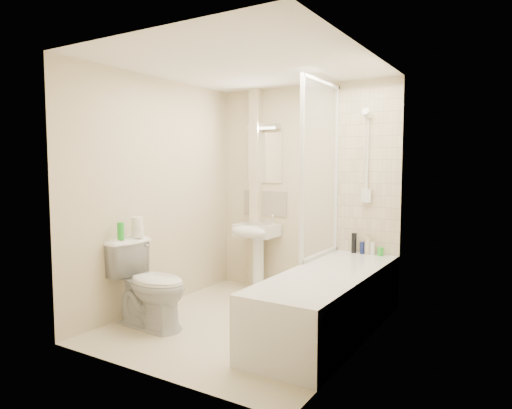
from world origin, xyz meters
The scene contains 24 objects.
floor centered at (0.00, 0.00, 0.00)m, with size 2.50×2.50×0.00m, color beige.
wall_back centered at (0.00, 1.25, 1.20)m, with size 2.20×0.02×2.40m, color beige.
wall_left centered at (-1.10, 0.00, 1.20)m, with size 0.02×2.50×2.40m, color beige.
wall_right centered at (1.10, 0.00, 1.20)m, with size 0.02×2.50×2.40m, color beige.
ceiling centered at (0.00, 0.00, 2.40)m, with size 2.20×2.50×0.02m, color white.
tile_back centered at (0.75, 1.24, 1.42)m, with size 0.70×0.01×1.75m, color beige.
tile_right centered at (1.09, 0.20, 1.42)m, with size 0.01×2.10×1.75m, color beige.
pipe_boxing centered at (-0.62, 1.19, 1.20)m, with size 0.12×0.12×2.40m, color beige.
splashback centered at (-0.52, 1.24, 1.03)m, with size 0.60×0.01×0.30m, color beige.
mirror centered at (-0.52, 1.24, 1.58)m, with size 0.46×0.01×0.60m, color white.
strip_light centered at (-0.52, 1.22, 1.95)m, with size 0.42×0.07×0.07m, color silver.
bathtub centered at (0.75, 0.20, 0.29)m, with size 0.70×2.10×0.55m.
shower_screen centered at (0.40, 0.80, 1.45)m, with size 0.04×0.92×1.80m.
shower_fixture centered at (0.75, 1.19, 1.55)m, with size 0.10×0.16×0.99m.
pedestal_sink centered at (-0.52, 1.01, 0.64)m, with size 0.47×0.45×0.91m.
bottle_black_b centered at (0.64, 1.16, 0.66)m, with size 0.05×0.05×0.22m, color black.
bottle_blue centered at (0.73, 1.16, 0.61)m, with size 0.05×0.05×0.13m, color navy.
bottle_cream centered at (0.79, 1.16, 0.64)m, with size 0.06×0.06×0.18m, color beige.
bottle_white_b centered at (0.84, 1.16, 0.62)m, with size 0.05×0.05×0.13m, color white.
bottle_green centered at (0.93, 1.16, 0.59)m, with size 0.06×0.06×0.09m, color green.
toilet centered at (-0.72, -0.52, 0.40)m, with size 0.81×0.50×0.81m, color white.
toilet_roll_lower centered at (-0.96, -0.43, 0.86)m, with size 0.12×0.12×0.10m, color white.
toilet_roll_upper centered at (-0.94, -0.45, 0.95)m, with size 0.10×0.10×0.10m, color white.
green_bottle centered at (-0.98, -0.62, 0.89)m, with size 0.06×0.06×0.16m, color green.
Camera 1 is at (2.27, -3.53, 1.50)m, focal length 32.00 mm.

